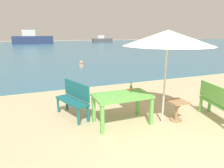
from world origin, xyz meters
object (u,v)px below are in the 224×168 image
object	(u,v)px
side_table_wood	(177,108)
swimmer_person	(81,65)
picnic_table_green	(122,99)
patio_umbrella	(168,38)
bench_green_left	(217,101)
beer_bottle_amber	(131,88)
boat_barge	(32,39)
boat_cargo_ship	(102,40)
bench_teal_center	(74,97)

from	to	relation	value
side_table_wood	swimmer_person	xyz separation A→B (m)	(-0.55, 8.65, -0.11)
picnic_table_green	patio_umbrella	distance (m)	1.80
bench_green_left	patio_umbrella	bearing A→B (deg)	163.56
bench_green_left	swimmer_person	xyz separation A→B (m)	(-1.52, 9.01, -0.30)
bench_green_left	swimmer_person	world-z (taller)	bench_green_left
beer_bottle_amber	patio_umbrella	world-z (taller)	patio_umbrella
boat_barge	boat_cargo_ship	bearing A→B (deg)	2.66
bench_teal_center	swimmer_person	size ratio (longest dim) A/B	3.05
patio_umbrella	swimmer_person	distance (m)	8.81
bench_teal_center	bench_green_left	xyz separation A→B (m)	(3.39, -1.62, 0.00)
bench_teal_center	boat_cargo_ship	world-z (taller)	boat_cargo_ship
side_table_wood	swimmer_person	distance (m)	8.67
boat_cargo_ship	bench_green_left	bearing A→B (deg)	-104.51
patio_umbrella	swimmer_person	world-z (taller)	patio_umbrella
picnic_table_green	side_table_wood	distance (m)	1.47
bench_green_left	boat_barge	world-z (taller)	boat_barge
beer_bottle_amber	bench_green_left	size ratio (longest dim) A/B	0.21
beer_bottle_amber	bench_green_left	distance (m)	2.25
bench_teal_center	beer_bottle_amber	bearing A→B (deg)	-28.64
bench_teal_center	bench_green_left	bearing A→B (deg)	-25.46
beer_bottle_amber	boat_barge	distance (m)	38.49
swimmer_person	picnic_table_green	bearing A→B (deg)	-95.80
patio_umbrella	bench_teal_center	bearing A→B (deg)	149.10
beer_bottle_amber	bench_teal_center	xyz separation A→B (m)	(-1.35, 0.74, -0.31)
picnic_table_green	bench_teal_center	xyz separation A→B (m)	(-1.04, 0.88, -0.11)
swimmer_person	boat_barge	distance (m)	30.44
picnic_table_green	side_table_wood	size ratio (longest dim) A/B	2.59
picnic_table_green	patio_umbrella	world-z (taller)	patio_umbrella
side_table_wood	boat_barge	distance (m)	39.10
side_table_wood	bench_teal_center	world-z (taller)	bench_teal_center
picnic_table_green	bench_green_left	size ratio (longest dim) A/B	1.12
bench_teal_center	swimmer_person	world-z (taller)	bench_teal_center
boat_barge	bench_teal_center	bearing A→B (deg)	-88.30
patio_umbrella	bench_teal_center	xyz separation A→B (m)	(-2.03, 1.21, -1.58)
bench_green_left	boat_barge	bearing A→B (deg)	96.55
beer_bottle_amber	side_table_wood	world-z (taller)	beer_bottle_amber
bench_green_left	swimmer_person	bearing A→B (deg)	99.56
picnic_table_green	bench_green_left	world-z (taller)	bench_green_left
bench_green_left	boat_cargo_ship	size ratio (longest dim) A/B	0.28
picnic_table_green	swimmer_person	xyz separation A→B (m)	(0.84, 8.27, -0.41)
patio_umbrella	side_table_wood	distance (m)	1.81
beer_bottle_amber	swimmer_person	bearing A→B (deg)	86.28
bench_green_left	boat_cargo_ship	bearing A→B (deg)	75.49
boat_cargo_ship	beer_bottle_amber	bearing A→B (deg)	-107.58
bench_green_left	bench_teal_center	bearing A→B (deg)	154.54
picnic_table_green	swimmer_person	bearing A→B (deg)	84.20
side_table_wood	boat_cargo_ship	distance (m)	41.20
picnic_table_green	boat_cargo_ship	xyz separation A→B (m)	(12.70, 39.24, 0.02)
swimmer_person	boat_barge	world-z (taller)	boat_barge
bench_green_left	swimmer_person	size ratio (longest dim) A/B	3.05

